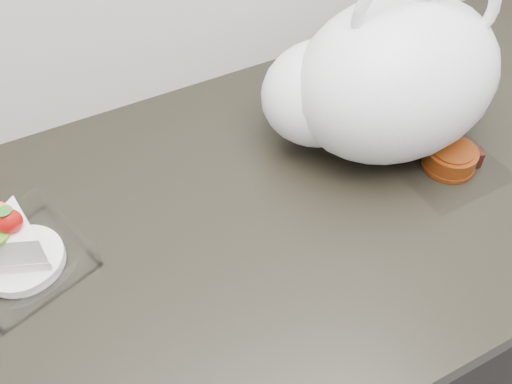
# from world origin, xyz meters

# --- Properties ---
(counter) EXTENTS (2.04, 0.64, 0.90)m
(counter) POSITION_xyz_m (0.00, 1.69, 0.45)
(counter) COLOR black
(counter) RESTS_ON ground
(cake_tray) EXTENTS (0.18, 0.18, 0.12)m
(cake_tray) POSITION_xyz_m (-0.36, 1.75, 0.93)
(cake_tray) COLOR white
(cake_tray) RESTS_ON counter
(mooncake_wrap) EXTENTS (0.16, 0.15, 0.04)m
(mooncake_wrap) POSITION_xyz_m (0.26, 1.63, 0.91)
(mooncake_wrap) COLOR white
(mooncake_wrap) RESTS_ON counter
(plastic_bag) EXTENTS (0.39, 0.33, 0.29)m
(plastic_bag) POSITION_xyz_m (0.19, 1.74, 1.02)
(plastic_bag) COLOR white
(plastic_bag) RESTS_ON counter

